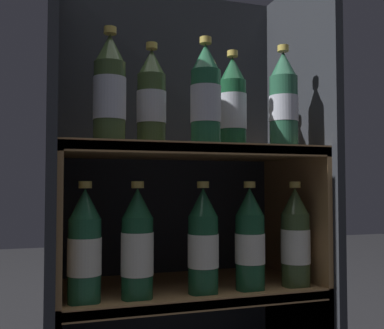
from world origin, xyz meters
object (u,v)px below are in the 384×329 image
Objects in this scene: bottle_upper_back_1 at (233,106)px; bottle_lower_front_0 at (85,248)px; bottle_upper_front_0 at (110,92)px; bottle_lower_front_2 at (203,243)px; bottle_upper_back_0 at (151,101)px; bottle_upper_front_1 at (206,98)px; bottle_upper_front_2 at (284,102)px; bottle_lower_front_3 at (250,241)px; bottle_lower_front_1 at (137,246)px; bottle_lower_front_4 at (295,239)px.

bottle_lower_front_0 is (-0.35, -0.08, -0.32)m from bottle_upper_back_1.
bottle_upper_front_0 is 0.38m from bottle_lower_front_2.
bottle_upper_front_1 is at bearing -35.78° from bottle_upper_back_0.
bottle_upper_front_2 is at bearing 0.00° from bottle_upper_front_0.
bottle_lower_front_3 is at bearing 0.00° from bottle_lower_front_2.
bottle_lower_front_3 is (-0.09, -0.00, -0.32)m from bottle_upper_front_2.
bottle_lower_front_1 is (-0.25, -0.08, -0.32)m from bottle_upper_back_1.
bottle_lower_front_2 is (0.20, 0.00, -0.32)m from bottle_upper_front_0.
bottle_upper_front_1 is 1.00× the size of bottle_upper_back_1.
bottle_lower_front_1 is 0.37m from bottle_lower_front_4.
bottle_lower_front_2 and bottle_lower_front_3 have the same top height.
bottle_lower_front_3 is (0.21, -0.08, -0.32)m from bottle_upper_back_0.
bottle_upper_back_1 is 1.00× the size of bottle_lower_front_4.
bottle_upper_front_0 is 1.00× the size of bottle_lower_front_2.
bottle_upper_back_0 reaches higher than bottle_lower_front_2.
bottle_lower_front_0 is 0.36m from bottle_lower_front_3.
bottle_upper_front_1 is 1.00× the size of bottle_lower_front_1.
bottle_upper_back_0 reaches higher than bottle_lower_front_0.
bottle_upper_front_0 is 0.13m from bottle_upper_back_0.
bottle_upper_front_0 and bottle_upper_front_1 have the same top height.
bottle_upper_back_1 is at bearing 38.09° from bottle_upper_front_1.
bottle_lower_front_3 is at bearing 0.00° from bottle_lower_front_0.
bottle_upper_back_1 is (-0.10, 0.08, -0.00)m from bottle_upper_front_2.
bottle_upper_front_1 is 0.32m from bottle_lower_front_2.
bottle_upper_back_0 is 1.00× the size of bottle_lower_front_2.
bottle_upper_front_2 is (0.19, 0.00, 0.00)m from bottle_upper_front_1.
bottle_lower_front_1 is 0.14m from bottle_lower_front_2.
bottle_upper_back_0 is at bearing -180.00° from bottle_upper_back_1.
bottle_upper_back_0 reaches higher than bottle_lower_front_4.
bottle_lower_front_4 is (0.22, -0.00, -0.32)m from bottle_upper_front_1.
bottle_upper_back_1 is at bearing 96.23° from bottle_lower_front_3.
bottle_upper_front_2 and bottle_upper_back_0 have the same top height.
bottle_upper_front_2 is 1.00× the size of bottle_lower_front_3.
bottle_upper_back_1 is (0.20, 0.00, -0.00)m from bottle_upper_back_0.
bottle_upper_back_1 is 0.35m from bottle_lower_front_4.
bottle_upper_front_1 is 1.00× the size of bottle_lower_front_0.
bottle_lower_front_0 is 1.00× the size of bottle_lower_front_2.
bottle_upper_front_1 reaches higher than bottle_lower_front_2.
bottle_lower_front_0 is (-0.45, -0.00, -0.32)m from bottle_upper_front_2.
bottle_lower_front_1 is 1.00× the size of bottle_lower_front_2.
bottle_lower_front_4 is (0.03, -0.00, -0.32)m from bottle_upper_front_2.
bottle_upper_back_0 is 1.00× the size of bottle_lower_front_3.
bottle_lower_front_4 is (0.37, -0.00, 0.00)m from bottle_lower_front_1.
bottle_upper_front_1 is (0.21, 0.00, 0.00)m from bottle_upper_front_0.
bottle_lower_front_1 is at bearing 180.00° from bottle_lower_front_3.
bottle_upper_front_2 is at bearing 0.00° from bottle_lower_front_3.
bottle_upper_front_0 is at bearing -180.00° from bottle_upper_front_2.
bottle_upper_front_0 reaches higher than bottle_lower_front_3.
bottle_lower_front_1 is at bearing 0.00° from bottle_upper_front_0.
bottle_lower_front_2 is (-0.01, -0.00, -0.32)m from bottle_upper_front_1.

